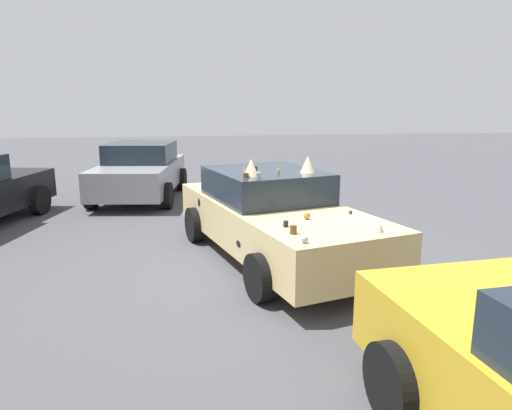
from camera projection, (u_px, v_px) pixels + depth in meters
name	position (u px, v px, depth m)	size (l,w,h in m)	color
ground_plane	(274.00, 258.00, 7.60)	(60.00, 60.00, 0.00)	#47474C
art_car_decorated	(272.00, 215.00, 7.51)	(4.95, 2.87, 1.67)	#D8BC7F
parked_sedan_row_back_far	(141.00, 171.00, 12.27)	(4.25, 2.49, 1.47)	gray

